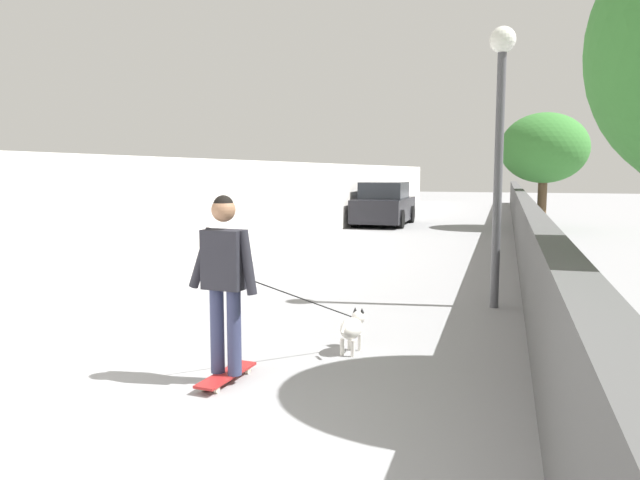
{
  "coord_description": "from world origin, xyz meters",
  "views": [
    {
      "loc": [
        -2.55,
        -2.42,
        1.96
      ],
      "look_at": [
        5.42,
        -0.0,
        1.0
      ],
      "focal_mm": 34.16,
      "sensor_mm": 36.0,
      "label": 1
    }
  ],
  "objects_px": {
    "tree_right_mid": "(544,148)",
    "dog": "(352,327)",
    "lamp_post": "(500,115)",
    "skateboard": "(226,375)",
    "person_skateboarder": "(225,271)",
    "car_near": "(384,205)"
  },
  "relations": [
    {
      "from": "lamp_post",
      "to": "dog",
      "type": "xyz_separation_m",
      "value": [
        -2.7,
        1.43,
        -2.44
      ]
    },
    {
      "from": "tree_right_mid",
      "to": "car_near",
      "type": "relative_size",
      "value": 1.01
    },
    {
      "from": "lamp_post",
      "to": "car_near",
      "type": "distance_m",
      "value": 13.43
    },
    {
      "from": "lamp_post",
      "to": "skateboard",
      "type": "bearing_deg",
      "value": 149.57
    },
    {
      "from": "skateboard",
      "to": "person_skateboarder",
      "type": "bearing_deg",
      "value": -179.94
    },
    {
      "from": "skateboard",
      "to": "person_skateboarder",
      "type": "xyz_separation_m",
      "value": [
        -0.0,
        -0.0,
        0.98
      ]
    },
    {
      "from": "person_skateboarder",
      "to": "tree_right_mid",
      "type": "bearing_deg",
      "value": -12.27
    },
    {
      "from": "lamp_post",
      "to": "person_skateboarder",
      "type": "xyz_separation_m",
      "value": [
        -3.95,
        2.32,
        -1.66
      ]
    },
    {
      "from": "dog",
      "to": "car_near",
      "type": "xyz_separation_m",
      "value": [
        15.35,
        2.62,
        0.44
      ]
    },
    {
      "from": "person_skateboarder",
      "to": "car_near",
      "type": "bearing_deg",
      "value": 5.95
    },
    {
      "from": "car_near",
      "to": "lamp_post",
      "type": "bearing_deg",
      "value": -162.26
    },
    {
      "from": "person_skateboarder",
      "to": "dog",
      "type": "bearing_deg",
      "value": -35.4
    },
    {
      "from": "lamp_post",
      "to": "skateboard",
      "type": "height_order",
      "value": "lamp_post"
    },
    {
      "from": "lamp_post",
      "to": "car_near",
      "type": "relative_size",
      "value": 1.02
    },
    {
      "from": "lamp_post",
      "to": "dog",
      "type": "distance_m",
      "value": 3.91
    },
    {
      "from": "lamp_post",
      "to": "person_skateboarder",
      "type": "distance_m",
      "value": 4.87
    },
    {
      "from": "skateboard",
      "to": "dog",
      "type": "distance_m",
      "value": 1.54
    },
    {
      "from": "tree_right_mid",
      "to": "dog",
      "type": "height_order",
      "value": "tree_right_mid"
    },
    {
      "from": "dog",
      "to": "car_near",
      "type": "bearing_deg",
      "value": 9.67
    },
    {
      "from": "skateboard",
      "to": "person_skateboarder",
      "type": "height_order",
      "value": "person_skateboarder"
    },
    {
      "from": "skateboard",
      "to": "dog",
      "type": "relative_size",
      "value": 0.53
    },
    {
      "from": "tree_right_mid",
      "to": "car_near",
      "type": "bearing_deg",
      "value": 89.81
    }
  ]
}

